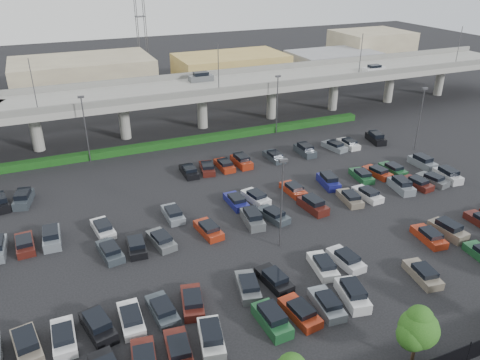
{
  "coord_description": "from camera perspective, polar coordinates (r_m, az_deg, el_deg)",
  "views": [
    {
      "loc": [
        -20.83,
        -45.6,
        28.72
      ],
      "look_at": [
        0.91,
        5.1,
        2.0
      ],
      "focal_mm": 35.0,
      "sensor_mm": 36.0,
      "label": 1
    }
  ],
  "objects": [
    {
      "name": "ground",
      "position": [
        57.78,
        1.17,
        -3.97
      ],
      "size": [
        280.0,
        280.0,
        0.0
      ],
      "primitive_type": "plane",
      "color": "black"
    },
    {
      "name": "light_poles",
      "position": [
        55.23,
        -3.54,
        1.77
      ],
      "size": [
        66.9,
        48.38,
        10.3
      ],
      "color": "#454449",
      "rests_on": "ground"
    },
    {
      "name": "comm_tower",
      "position": [
        122.85,
        -12.1,
        19.19
      ],
      "size": [
        2.4,
        2.4,
        30.0
      ],
      "color": "#454449",
      "rests_on": "ground"
    },
    {
      "name": "overpass",
      "position": [
        83.19,
        -8.2,
        10.43
      ],
      "size": [
        150.0,
        13.0,
        15.8
      ],
      "color": "gray",
      "rests_on": "ground"
    },
    {
      "name": "parked_cars",
      "position": [
        53.53,
        2.87,
        -5.86
      ],
      "size": [
        62.99,
        41.59,
        1.67
      ],
      "color": "#30373E",
      "rests_on": "ground"
    },
    {
      "name": "hedge",
      "position": [
        78.82,
        -6.34,
        4.74
      ],
      "size": [
        66.0,
        1.6,
        1.1
      ],
      "primitive_type": "cube",
      "color": "#133810",
      "rests_on": "ground"
    },
    {
      "name": "tree_row",
      "position": [
        38.25,
        19.63,
        -17.25
      ],
      "size": [
        65.07,
        3.66,
        5.94
      ],
      "color": "#332316",
      "rests_on": "ground"
    },
    {
      "name": "distant_buildings",
      "position": [
        115.17,
        -6.05,
        13.18
      ],
      "size": [
        138.0,
        24.0,
        9.0
      ],
      "color": "gray",
      "rests_on": "ground"
    }
  ]
}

